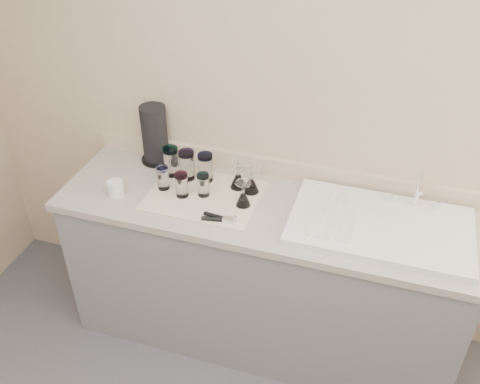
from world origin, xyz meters
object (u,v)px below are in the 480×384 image
(tumbler_purple, at_px, (205,167))
(goblet_front_right, at_px, (243,197))
(tumbler_teal, at_px, (171,161))
(white_mug, at_px, (115,188))
(sink_unit, at_px, (381,226))
(tumbler_cyan, at_px, (187,165))
(goblet_back_left, at_px, (238,179))
(paper_towel_roll, at_px, (155,135))
(tumbler_magenta, at_px, (163,178))
(tumbler_lavender, at_px, (203,185))
(goblet_back_right, at_px, (251,183))
(can_opener, at_px, (219,218))
(tumbler_blue, at_px, (182,185))

(tumbler_purple, xyz_separation_m, goblet_front_right, (0.25, -0.15, -0.03))
(tumbler_teal, height_order, white_mug, tumbler_teal)
(sink_unit, height_order, tumbler_cyan, sink_unit)
(goblet_back_left, relative_size, paper_towel_roll, 0.45)
(tumbler_purple, relative_size, goblet_back_left, 1.05)
(tumbler_teal, relative_size, tumbler_magenta, 1.28)
(tumbler_lavender, xyz_separation_m, goblet_back_right, (0.22, 0.10, -0.01))
(white_mug, bearing_deg, tumbler_purple, 33.29)
(tumbler_purple, height_order, can_opener, tumbler_purple)
(sink_unit, distance_m, tumbler_cyan, 1.01)
(tumbler_blue, xyz_separation_m, paper_towel_roll, (-0.27, 0.28, 0.09))
(tumbler_purple, height_order, white_mug, tumbler_purple)
(sink_unit, xyz_separation_m, tumbler_cyan, (-1.00, 0.11, 0.07))
(can_opener, xyz_separation_m, white_mug, (-0.56, 0.04, 0.02))
(tumbler_magenta, bearing_deg, goblet_back_left, 19.44)
(tumbler_purple, relative_size, tumbler_lavender, 1.26)
(tumbler_purple, relative_size, tumbler_magenta, 1.24)
(tumbler_lavender, height_order, goblet_front_right, goblet_front_right)
(tumbler_purple, distance_m, goblet_back_right, 0.25)
(sink_unit, bearing_deg, tumbler_lavender, -179.48)
(sink_unit, bearing_deg, goblet_back_right, 171.79)
(tumbler_purple, bearing_deg, goblet_front_right, -30.46)
(tumbler_blue, bearing_deg, tumbler_cyan, 102.69)
(goblet_back_right, bearing_deg, tumbler_cyan, 177.79)
(tumbler_cyan, xyz_separation_m, can_opener, (0.28, -0.28, -0.07))
(tumbler_teal, relative_size, paper_towel_roll, 0.49)
(tumbler_magenta, height_order, tumbler_blue, tumbler_blue)
(goblet_back_right, bearing_deg, tumbler_magenta, -165.89)
(tumbler_lavender, bearing_deg, paper_towel_roll, 146.79)
(paper_towel_roll, bearing_deg, tumbler_cyan, -28.12)
(tumbler_purple, height_order, goblet_front_right, tumbler_purple)
(tumbler_purple, height_order, tumbler_blue, tumbler_purple)
(tumbler_blue, relative_size, white_mug, 1.08)
(tumbler_cyan, bearing_deg, goblet_back_left, 0.86)
(sink_unit, xyz_separation_m, goblet_front_right, (-0.65, -0.03, 0.03))
(tumbler_teal, xyz_separation_m, goblet_front_right, (0.44, -0.14, -0.04))
(white_mug, bearing_deg, goblet_back_right, 19.67)
(goblet_front_right, distance_m, can_opener, 0.17)
(tumbler_purple, xyz_separation_m, can_opener, (0.18, -0.29, -0.07))
(tumbler_magenta, bearing_deg, tumbler_blue, -15.31)
(tumbler_lavender, xyz_separation_m, paper_towel_roll, (-0.37, 0.24, 0.09))
(sink_unit, relative_size, can_opener, 5.04)
(goblet_back_left, xyz_separation_m, goblet_front_right, (0.07, -0.14, -0.01))
(tumbler_cyan, bearing_deg, sink_unit, -6.12)
(goblet_front_right, bearing_deg, tumbler_teal, 161.97)
(tumbler_teal, relative_size, tumbler_cyan, 0.99)
(can_opener, bearing_deg, sink_unit, 13.61)
(goblet_back_left, height_order, can_opener, goblet_back_left)
(tumbler_cyan, distance_m, paper_towel_roll, 0.27)
(tumbler_teal, height_order, tumbler_cyan, same)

